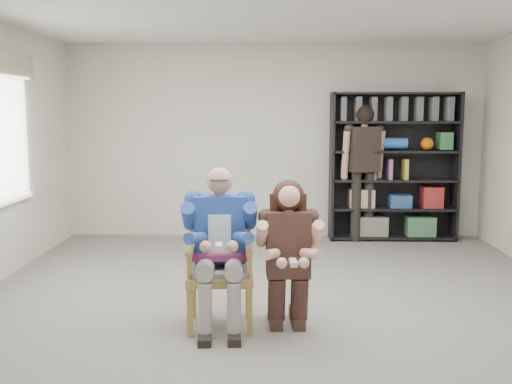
# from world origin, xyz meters

# --- Properties ---
(room_shell) EXTENTS (6.00, 7.00, 2.80)m
(room_shell) POSITION_xyz_m (0.00, 0.00, 1.40)
(room_shell) COLOR silver
(room_shell) RESTS_ON ground
(floor) EXTENTS (6.00, 7.00, 0.01)m
(floor) POSITION_xyz_m (0.00, 0.00, 0.00)
(floor) COLOR slate
(floor) RESTS_ON ground
(armchair) EXTENTS (0.65, 0.63, 1.07)m
(armchair) POSITION_xyz_m (-0.49, -0.27, 0.53)
(armchair) COLOR olive
(armchair) RESTS_ON floor
(seated_man) EXTENTS (0.65, 0.87, 1.39)m
(seated_man) POSITION_xyz_m (-0.49, -0.27, 0.69)
(seated_man) COLOR navy
(seated_man) RESTS_ON floor
(kneeling_woman) EXTENTS (0.58, 0.88, 1.27)m
(kneeling_woman) POSITION_xyz_m (0.09, -0.39, 0.63)
(kneeling_woman) COLOR #321E1B
(kneeling_woman) RESTS_ON floor
(bookshelf) EXTENTS (1.80, 0.38, 2.10)m
(bookshelf) POSITION_xyz_m (1.70, 3.28, 1.05)
(bookshelf) COLOR black
(bookshelf) RESTS_ON floor
(standing_man) EXTENTS (0.65, 0.46, 1.90)m
(standing_man) POSITION_xyz_m (1.25, 3.18, 0.95)
(standing_man) COLOR black
(standing_man) RESTS_ON floor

